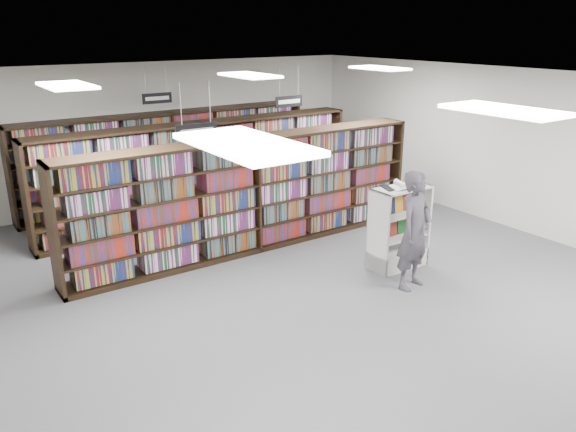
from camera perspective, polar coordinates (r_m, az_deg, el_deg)
floor at (r=9.07m, az=3.04°, el=-7.17°), size 12.00×12.00×0.00m
ceiling at (r=8.19m, az=3.43°, el=13.40°), size 10.00×12.00×0.10m
wall_back at (r=13.62m, az=-12.49°, el=8.36°), size 10.00×0.10×3.20m
wall_right at (r=12.12m, az=22.44°, el=6.13°), size 0.10×12.00×3.20m
bookshelf_row_near at (r=10.24m, az=-3.66°, el=2.21°), size 7.00×0.60×2.10m
bookshelf_row_mid at (r=11.94m, az=-8.62°, el=4.45°), size 7.00×0.60×2.10m
bookshelf_row_far at (r=13.45m, az=-11.83°, el=5.88°), size 7.00×0.60×2.10m
aisle_sign_left at (r=8.35m, az=-9.24°, el=8.66°), size 0.65×0.02×0.80m
aisle_sign_right at (r=11.55m, az=0.10°, el=11.66°), size 0.65×0.02×0.80m
aisle_sign_center at (r=12.38m, az=-13.16°, el=11.67°), size 0.65×0.02×0.80m
troffer_front_left at (r=4.06m, az=-4.32°, el=7.29°), size 0.60×1.20×0.04m
troffer_front_center at (r=6.12m, az=21.12°, el=9.99°), size 0.60×1.20×0.04m
troffer_back_left at (r=8.72m, az=-21.55°, el=12.22°), size 0.60×1.20×0.04m
troffer_back_center at (r=9.84m, az=-3.92°, el=14.06°), size 0.60×1.20×0.04m
troffer_back_right at (r=11.66m, az=9.29°, el=14.60°), size 0.60×1.20×0.04m
endcap_display at (r=9.82m, az=10.98°, el=-2.36°), size 1.02×0.51×1.42m
open_book at (r=9.47m, az=11.38°, el=3.04°), size 0.69×0.53×0.13m
shopper at (r=8.92m, az=12.76°, el=-1.47°), size 0.78×0.60×1.89m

